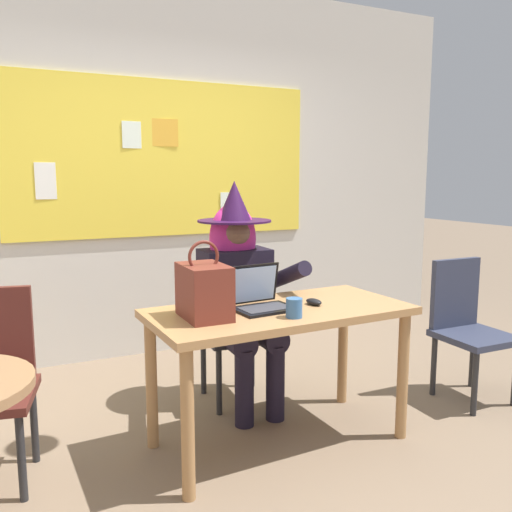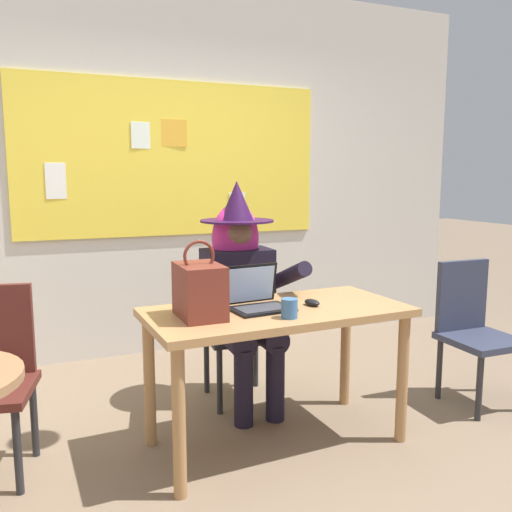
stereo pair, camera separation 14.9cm
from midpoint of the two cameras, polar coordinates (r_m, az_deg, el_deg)
The scene contains 10 objects.
ground_plane at distance 2.92m, azimuth 0.47°, elevation -20.53°, with size 24.00×24.00×0.00m, color #75604C.
wall_back_bulletin at distance 4.36m, azimuth -10.73°, elevation 9.10°, with size 5.35×1.97×2.92m.
desk_main at distance 2.82m, azimuth 1.01°, elevation -7.57°, with size 1.38×0.71×0.74m.
chair_at_desk at distance 3.47m, azimuth -3.80°, elevation -6.79°, with size 0.45×0.45×0.90m.
person_costumed at distance 3.29m, azimuth -3.17°, elevation -2.64°, with size 0.60×0.70×1.39m.
laptop at distance 2.77m, azimuth -1.11°, elevation -4.62°, with size 0.33×0.28×0.22m.
computer_mouse at distance 2.86m, azimuth 4.68°, elevation -4.89°, with size 0.06×0.10×0.03m, color black.
handbag at distance 2.59m, azimuth -7.19°, elevation -3.68°, with size 0.20×0.30×0.38m.
coffee_mug at distance 2.60m, azimuth 2.43°, elevation -5.55°, with size 0.08×0.08×0.10m, color #336099.
chair_extra_corner at distance 3.68m, azimuth 20.38°, elevation -6.59°, with size 0.43×0.43×0.89m.
Camera 1 is at (-1.18, -2.26, 1.41)m, focal length 37.61 mm.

